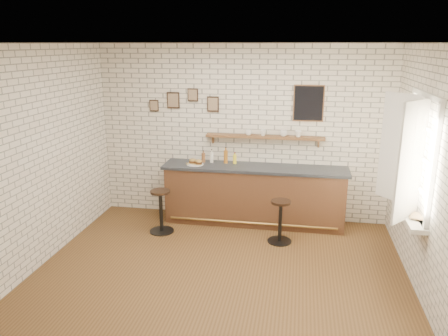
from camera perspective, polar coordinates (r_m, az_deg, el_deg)
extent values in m
plane|color=brown|center=(6.18, -0.37, -13.03)|extent=(5.00, 5.00, 0.00)
cube|color=brown|center=(7.49, 3.96, -3.70)|extent=(3.00, 0.58, 0.96)
cube|color=#2D333A|center=(7.33, 4.03, 0.02)|extent=(3.10, 0.62, 0.05)
cylinder|color=olive|center=(7.32, 3.63, -7.19)|extent=(2.79, 0.04, 0.04)
cylinder|color=white|center=(7.43, -3.79, 0.49)|extent=(0.28, 0.28, 0.01)
cylinder|color=gold|center=(7.44, -3.28, 0.57)|extent=(0.05, 0.05, 0.00)
cylinder|color=gold|center=(7.41, -3.53, 0.51)|extent=(0.05, 0.05, 0.00)
cylinder|color=gold|center=(7.53, -4.51, 0.73)|extent=(0.06, 0.06, 0.00)
cylinder|color=gold|center=(7.47, -3.51, 0.62)|extent=(0.06, 0.06, 0.00)
cylinder|color=gold|center=(7.42, -4.77, 0.50)|extent=(0.06, 0.06, 0.00)
cylinder|color=gold|center=(7.43, -3.28, 0.55)|extent=(0.04, 0.04, 0.00)
cylinder|color=gold|center=(7.38, -3.94, 0.43)|extent=(0.05, 0.05, 0.00)
cylinder|color=gold|center=(7.40, -4.71, 0.47)|extent=(0.04, 0.04, 0.00)
cylinder|color=gold|center=(7.49, -4.89, 0.64)|extent=(0.05, 0.05, 0.00)
cylinder|color=gold|center=(7.39, -3.61, 0.46)|extent=(0.06, 0.06, 0.00)
cylinder|color=gold|center=(7.48, -4.57, 0.63)|extent=(0.04, 0.04, 0.00)
cylinder|color=gold|center=(7.40, -3.59, 0.48)|extent=(0.05, 0.05, 0.00)
cylinder|color=gold|center=(7.44, -3.38, 0.56)|extent=(0.05, 0.05, 0.00)
cylinder|color=brown|center=(7.57, -2.71, 1.37)|extent=(0.06, 0.06, 0.16)
cylinder|color=brown|center=(7.55, -2.72, 2.09)|extent=(0.02, 0.02, 0.04)
cylinder|color=black|center=(7.54, -2.72, 2.27)|extent=(0.03, 0.03, 0.01)
cylinder|color=white|center=(7.54, -1.62, 1.40)|extent=(0.06, 0.06, 0.18)
cylinder|color=white|center=(7.51, -1.63, 2.22)|extent=(0.02, 0.02, 0.04)
cylinder|color=black|center=(7.51, -1.63, 2.41)|extent=(0.02, 0.02, 0.01)
cylinder|color=#AE671C|center=(7.49, 0.23, 1.47)|extent=(0.07, 0.07, 0.22)
cylinder|color=#AE671C|center=(7.46, 0.23, 2.47)|extent=(0.02, 0.02, 0.05)
cylinder|color=black|center=(7.45, 0.23, 2.71)|extent=(0.03, 0.03, 0.01)
cylinder|color=yellow|center=(7.47, 1.41, 1.15)|extent=(0.06, 0.06, 0.15)
cylinder|color=yellow|center=(7.45, 1.42, 1.82)|extent=(0.03, 0.03, 0.03)
cylinder|color=maroon|center=(7.45, 1.42, 1.98)|extent=(0.03, 0.03, 0.01)
cylinder|color=black|center=(7.36, -8.12, -8.13)|extent=(0.40, 0.40, 0.02)
cylinder|color=black|center=(7.23, -8.22, -5.69)|extent=(0.06, 0.06, 0.66)
cylinder|color=black|center=(7.11, -8.33, -3.08)|extent=(0.40, 0.40, 0.04)
cylinder|color=black|center=(7.00, 7.25, -9.44)|extent=(0.38, 0.38, 0.02)
cylinder|color=black|center=(6.86, 7.34, -7.01)|extent=(0.06, 0.06, 0.62)
cylinder|color=black|center=(6.74, 7.44, -4.42)|extent=(0.35, 0.35, 0.04)
cube|color=brown|center=(7.40, 5.33, 4.07)|extent=(2.00, 0.18, 0.04)
cube|color=brown|center=(7.60, -1.43, 3.85)|extent=(0.03, 0.04, 0.16)
cube|color=brown|center=(7.47, 12.26, 3.26)|extent=(0.03, 0.04, 0.16)
imported|color=white|center=(7.41, 3.23, 4.65)|extent=(0.12, 0.12, 0.09)
imported|color=white|center=(7.39, 5.13, 4.60)|extent=(0.15, 0.15, 0.10)
imported|color=white|center=(7.36, 7.79, 4.49)|extent=(0.17, 0.17, 0.10)
imported|color=white|center=(7.36, 9.67, 4.42)|extent=(0.13, 0.13, 0.10)
cube|color=black|center=(7.67, -6.64, 8.78)|extent=(0.22, 0.02, 0.28)
cube|color=black|center=(7.57, -4.09, 9.51)|extent=(0.18, 0.02, 0.22)
cube|color=black|center=(7.51, -1.45, 8.34)|extent=(0.20, 0.02, 0.26)
cube|color=black|center=(7.79, -9.11, 8.06)|extent=(0.16, 0.02, 0.20)
cube|color=black|center=(7.36, 10.99, 8.30)|extent=(0.46, 0.02, 0.56)
cube|color=white|center=(6.16, 22.79, -5.23)|extent=(0.20, 1.35, 0.06)
cube|color=white|center=(5.84, 25.05, 8.64)|extent=(0.05, 1.30, 0.06)
cube|color=white|center=(6.18, 23.42, -5.24)|extent=(0.05, 1.30, 0.06)
cube|color=white|center=(5.40, 25.67, -0.06)|extent=(0.05, 0.06, 1.50)
cube|color=white|center=(6.53, 23.00, 2.80)|extent=(0.05, 0.06, 1.50)
cube|color=white|center=(5.65, 23.44, 0.84)|extent=(0.40, 0.46, 1.46)
cube|color=white|center=(6.21, 22.24, 2.26)|extent=(0.40, 0.46, 1.46)
imported|color=tan|center=(5.89, 23.21, -5.84)|extent=(0.21, 0.24, 0.02)
imported|color=tan|center=(5.88, 23.22, -5.66)|extent=(0.24, 0.27, 0.02)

